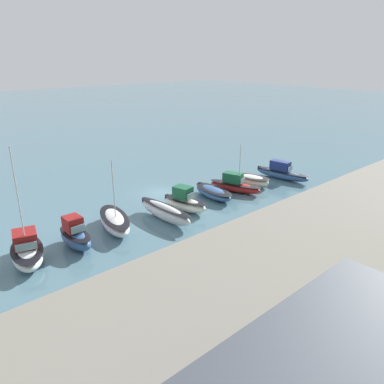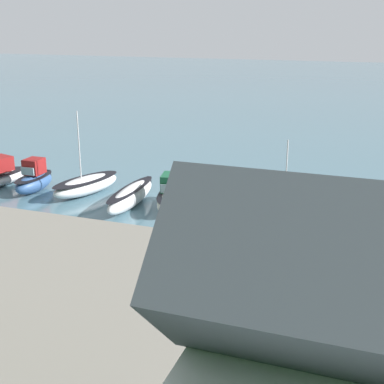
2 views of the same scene
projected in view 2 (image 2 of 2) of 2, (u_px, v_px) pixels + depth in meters
The scene contains 8 objects.
ground_plane at pixel (211, 188), 45.67m from camera, with size 320.00×320.00×0.00m, color slate.
moored_boat_1 at pixel (330, 216), 37.22m from camera, with size 3.44×5.15×1.34m.
moored_boat_2 at pixel (283, 209), 38.18m from camera, with size 3.83×6.86×5.98m.
moored_boat_3 at pixel (237, 205), 39.57m from camera, with size 3.07×6.20×1.19m.
moored_boat_4 at pixel (171, 196), 40.47m from camera, with size 3.01×5.68×2.66m.
moored_boat_5 at pixel (131, 196), 40.99m from camera, with size 1.70×7.63×1.64m.
moored_boat_6 at pixel (86, 185), 44.00m from camera, with size 4.24×7.12×6.94m.
moored_boat_7 at pixel (34, 180), 44.54m from camera, with size 1.90×4.52×2.79m.
Camera 2 is at (-13.43, 41.51, 13.62)m, focal length 50.00 mm.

